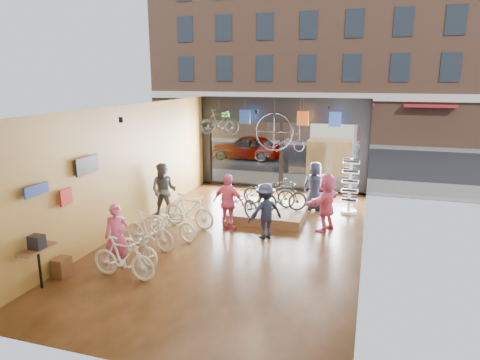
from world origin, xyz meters
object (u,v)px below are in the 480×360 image
at_px(customer_1, 164,191).
at_px(penny_farthing, 282,133).
at_px(display_bike_mid, 283,197).
at_px(display_bike_right, 269,192).
at_px(floor_bike_2, 135,247).
at_px(customer_4, 315,186).
at_px(display_bike_left, 239,200).
at_px(customer_0, 117,236).
at_px(sunglasses_rack, 350,186).
at_px(customer_2, 229,203).
at_px(floor_bike_3, 150,231).
at_px(customer_5, 326,202).
at_px(hung_bike, 219,122).
at_px(street_car, 247,147).
at_px(box_truck, 333,144).
at_px(customer_3, 265,211).
at_px(display_platform, 268,215).
at_px(floor_bike_1, 124,258).
at_px(floor_bike_4, 172,223).
at_px(floor_bike_5, 189,211).

xyz_separation_m(customer_1, penny_farthing, (3.20, 3.68, 1.58)).
xyz_separation_m(display_bike_mid, display_bike_right, (-0.57, 0.50, -0.01)).
height_order(floor_bike_2, customer_1, customer_1).
bearing_deg(customer_4, display_bike_mid, 71.31).
xyz_separation_m(display_bike_left, customer_0, (-1.85, -4.07, 0.03)).
bearing_deg(sunglasses_rack, display_bike_mid, -152.77).
bearing_deg(customer_2, floor_bike_3, 60.32).
distance_m(floor_bike_2, customer_4, 6.90).
height_order(customer_5, hung_bike, hung_bike).
distance_m(street_car, customer_2, 11.83).
relative_size(floor_bike_2, sunglasses_rack, 0.81).
height_order(floor_bike_3, penny_farthing, penny_farthing).
bearing_deg(box_truck, customer_2, -101.70).
bearing_deg(customer_4, customer_3, 83.79).
bearing_deg(display_platform, customer_0, -119.51).
bearing_deg(floor_bike_2, display_bike_left, -7.20).
height_order(floor_bike_2, sunglasses_rack, sunglasses_rack).
height_order(display_platform, customer_0, customer_0).
xyz_separation_m(floor_bike_3, customer_1, (-0.86, 2.59, 0.41)).
distance_m(display_bike_right, customer_2, 2.07).
xyz_separation_m(box_truck, floor_bike_1, (-3.49, -14.27, -0.74)).
bearing_deg(penny_farthing, box_truck, 77.02).
xyz_separation_m(floor_bike_2, hung_bike, (-0.10, 6.61, 2.52)).
xyz_separation_m(floor_bike_3, penny_farthing, (2.34, 6.27, 1.99)).
xyz_separation_m(floor_bike_2, display_platform, (2.43, 4.29, -0.26)).
xyz_separation_m(floor_bike_3, floor_bike_4, (0.25, 0.86, -0.03)).
bearing_deg(sunglasses_rack, street_car, 117.76).
bearing_deg(floor_bike_3, customer_0, -173.50).
xyz_separation_m(box_truck, floor_bike_4, (-3.53, -11.64, -0.76)).
height_order(display_bike_right, penny_farthing, penny_farthing).
relative_size(box_truck, sunglasses_rack, 3.26).
xyz_separation_m(customer_0, customer_1, (-0.71, 3.90, 0.11)).
xyz_separation_m(customer_3, customer_4, (1.01, 3.15, 0.04)).
xyz_separation_m(street_car, floor_bike_1, (1.46, -15.27, -0.19)).
xyz_separation_m(display_platform, display_bike_left, (-0.81, -0.63, 0.63)).
bearing_deg(floor_bike_2, hung_bike, 17.46).
bearing_deg(box_truck, display_bike_mid, -94.95).
bearing_deg(floor_bike_5, customer_0, -179.67).
bearing_deg(display_platform, customer_5, -13.91).
bearing_deg(display_bike_mid, penny_farthing, -14.34).
bearing_deg(customer_0, customer_5, 20.29).
bearing_deg(sunglasses_rack, box_truck, 91.44).
height_order(floor_bike_3, display_platform, floor_bike_3).
bearing_deg(box_truck, display_bike_left, -102.04).
relative_size(box_truck, customer_5, 3.51).
bearing_deg(floor_bike_1, display_bike_mid, -24.61).
distance_m(floor_bike_5, customer_1, 1.42).
bearing_deg(street_car, box_truck, 78.58).
bearing_deg(display_bike_mid, display_platform, 65.96).
height_order(customer_2, sunglasses_rack, sunglasses_rack).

